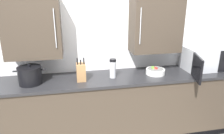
# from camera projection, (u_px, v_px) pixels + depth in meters

# --- Properties ---
(back_wall_tiled) EXTENTS (4.40, 0.44, 2.57)m
(back_wall_tiled) POSITION_uv_depth(u_px,v_px,m) (96.00, 40.00, 2.83)
(back_wall_tiled) COLOR white
(back_wall_tiled) RESTS_ON ground_plane
(counter_unit) EXTENTS (3.92, 0.60, 0.91)m
(counter_unit) POSITION_uv_depth(u_px,v_px,m) (101.00, 109.00, 2.83)
(counter_unit) COLOR #3D3328
(counter_unit) RESTS_ON ground_plane
(microwave_oven) EXTENTS (0.67, 0.74, 0.32)m
(microwave_oven) POSITION_uv_depth(u_px,v_px,m) (202.00, 59.00, 2.93)
(microwave_oven) COLOR #B7BABF
(microwave_oven) RESTS_ON counter_unit
(stock_pot) EXTENTS (0.37, 0.28, 0.24)m
(stock_pot) POSITION_uv_depth(u_px,v_px,m) (30.00, 75.00, 2.47)
(stock_pot) COLOR black
(stock_pot) RESTS_ON counter_unit
(knife_block) EXTENTS (0.11, 0.15, 0.29)m
(knife_block) POSITION_uv_depth(u_px,v_px,m) (81.00, 72.00, 2.57)
(knife_block) COLOR #A37547
(knife_block) RESTS_ON counter_unit
(fruit_bowl) EXTENTS (0.25, 0.25, 0.10)m
(fruit_bowl) POSITION_uv_depth(u_px,v_px,m) (155.00, 71.00, 2.80)
(fruit_bowl) COLOR white
(fruit_bowl) RESTS_ON counter_unit
(thermos_flask) EXTENTS (0.08, 0.08, 0.25)m
(thermos_flask) POSITION_uv_depth(u_px,v_px,m) (113.00, 68.00, 2.66)
(thermos_flask) COLOR #B7BABF
(thermos_flask) RESTS_ON counter_unit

